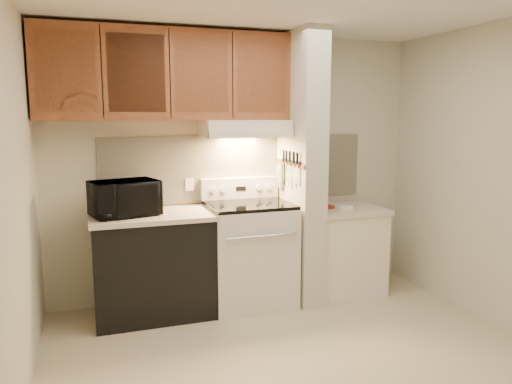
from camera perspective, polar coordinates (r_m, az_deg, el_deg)
name	(u,v)px	position (r m, az deg, el deg)	size (l,w,h in m)	color
floor	(299,358)	(3.83, 4.93, -18.42)	(3.60, 3.60, 0.00)	#C6B794
wall_back	(238,167)	(4.83, -2.10, 2.91)	(3.60, 0.02, 2.50)	beige
wall_left	(13,203)	(3.17, -26.05, -1.16)	(0.02, 3.00, 2.50)	beige
wall_right	(506,177)	(4.48, 26.71, 1.49)	(0.02, 3.00, 2.50)	beige
backsplash	(238,168)	(4.82, -2.05, 2.72)	(2.60, 0.02, 0.63)	beige
range_body	(249,255)	(4.66, -0.80, -7.22)	(0.76, 0.65, 0.92)	silver
oven_window	(260,260)	(4.36, 0.52, -7.80)	(0.50, 0.01, 0.30)	black
oven_handle	(262,237)	(4.27, 0.69, -5.11)	(0.02, 0.02, 0.65)	silver
cooktop	(249,205)	(4.55, -0.81, -1.46)	(0.74, 0.64, 0.03)	black
range_backguard	(240,188)	(4.80, -1.88, 0.46)	(0.76, 0.08, 0.20)	silver
range_display	(241,189)	(4.76, -1.73, 0.39)	(0.10, 0.01, 0.04)	black
range_knob_left_outer	(213,190)	(4.68, -4.99, 0.22)	(0.05, 0.05, 0.02)	silver
range_knob_left_inner	(223,190)	(4.71, -3.81, 0.28)	(0.05, 0.05, 0.02)	silver
range_knob_right_inner	(259,188)	(4.81, 0.33, 0.49)	(0.05, 0.05, 0.02)	silver
range_knob_right_outer	(269,187)	(4.85, 1.44, 0.55)	(0.05, 0.05, 0.02)	silver
dishwasher_front	(153,267)	(4.49, -11.67, -8.36)	(1.00, 0.63, 0.87)	black
left_countertop	(151,216)	(4.38, -11.86, -2.66)	(1.04, 0.67, 0.04)	beige
spoon_rest	(118,210)	(4.55, -15.48, -2.03)	(0.21, 0.07, 0.01)	black
teal_jar	(133,204)	(4.57, -13.83, -1.33)	(0.10, 0.10, 0.11)	#2F7062
outlet	(190,185)	(4.71, -7.59, 0.84)	(0.08, 0.01, 0.12)	#F4EACB
microwave	(124,198)	(4.31, -14.80, -0.69)	(0.53, 0.36, 0.30)	black
partition_pillar	(301,169)	(4.69, 5.14, 2.69)	(0.22, 0.70, 2.50)	beige
pillar_trim	(289,164)	(4.63, 3.84, 3.26)	(0.01, 0.70, 0.04)	brown
knife_strip	(291,162)	(4.58, 4.02, 3.45)	(0.02, 0.42, 0.04)	black
knife_blade_a	(297,175)	(4.44, 4.69, 1.96)	(0.01, 0.04, 0.16)	silver
knife_handle_a	(297,158)	(4.42, 4.73, 3.89)	(0.02, 0.02, 0.10)	black
knife_blade_b	(293,175)	(4.51, 4.28, 1.96)	(0.01, 0.04, 0.18)	silver
knife_handle_b	(294,157)	(4.49, 4.35, 3.97)	(0.02, 0.02, 0.10)	black
knife_blade_c	(289,175)	(4.60, 3.82, 1.96)	(0.01, 0.04, 0.20)	silver
knife_handle_c	(290,157)	(4.57, 3.88, 4.07)	(0.02, 0.02, 0.10)	black
knife_blade_d	(286,172)	(4.66, 3.49, 2.31)	(0.01, 0.04, 0.16)	silver
knife_handle_d	(286,156)	(4.65, 3.50, 4.15)	(0.02, 0.02, 0.10)	black
knife_blade_e	(283,172)	(4.74, 3.08, 2.30)	(0.01, 0.04, 0.18)	silver
knife_handle_e	(284,155)	(4.71, 3.19, 4.21)	(0.02, 0.02, 0.10)	black
oven_mitt	(281,176)	(4.80, 2.86, 1.86)	(0.03, 0.09, 0.22)	slate
right_cab_base	(342,252)	(5.05, 9.81, -6.73)	(0.70, 0.60, 0.81)	#F4EACB
right_countertop	(343,210)	(4.95, 9.94, -1.99)	(0.74, 0.64, 0.04)	beige
red_folder	(324,206)	(4.96, 7.80, -1.63)	(0.20, 0.27, 0.01)	red
white_box	(344,208)	(4.83, 10.01, -1.78)	(0.14, 0.10, 0.04)	white
range_hood	(245,128)	(4.60, -1.32, 7.29)	(0.78, 0.44, 0.15)	#F4EACB
hood_lip	(252,134)	(4.40, -0.48, 6.64)	(0.78, 0.04, 0.06)	#F4EACB
upper_cabinets	(167,75)	(4.49, -10.16, 12.99)	(2.18, 0.33, 0.77)	brown
cab_door_a	(65,71)	(4.28, -20.96, 12.77)	(0.46, 0.01, 0.63)	brown
cab_gap_a	(102,72)	(4.28, -17.22, 12.95)	(0.01, 0.01, 0.73)	black
cab_door_b	(137,73)	(4.30, -13.50, 13.08)	(0.46, 0.01, 0.63)	brown
cab_gap_b	(170,74)	(4.33, -9.82, 13.16)	(0.01, 0.01, 0.73)	black
cab_door_c	(202,75)	(4.39, -6.21, 13.18)	(0.46, 0.01, 0.63)	brown
cab_gap_c	(233,76)	(4.46, -2.70, 13.15)	(0.01, 0.01, 0.73)	black
cab_door_d	(262,76)	(4.54, 0.69, 13.08)	(0.46, 0.01, 0.63)	brown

